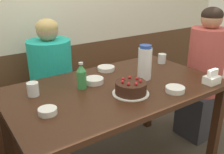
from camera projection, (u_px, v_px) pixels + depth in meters
The scene contains 15 objects.
back_wall at pixel (51, 1), 2.34m from camera, with size 4.80×0.04×2.50m.
bench_seat at pixel (68, 107), 2.54m from camera, with size 2.25×0.38×0.46m.
dining_table at pixel (116, 98), 1.75m from camera, with size 1.47×0.86×0.76m.
birthday_cake at pixel (131, 88), 1.58m from camera, with size 0.24×0.24×0.10m.
water_pitcher at pixel (145, 63), 1.80m from camera, with size 0.10×0.10×0.25m.
soju_bottle at pixel (81, 76), 1.65m from camera, with size 0.07×0.07×0.18m.
napkin_holder at pixel (212, 78), 1.74m from camera, with size 0.11×0.08×0.11m.
bowl_soup_white at pixel (106, 68), 2.01m from camera, with size 0.14×0.14×0.03m.
bowl_rice_small at pixel (48, 111), 1.35m from camera, with size 0.10×0.10×0.03m.
bowl_side_dish at pixel (175, 89), 1.62m from camera, with size 0.12×0.12×0.03m.
bowl_sauce_shallow at pixel (94, 81), 1.76m from camera, with size 0.13×0.13×0.04m.
glass_water_tall at pixel (162, 59), 2.17m from camera, with size 0.07×0.07×0.08m.
glass_tumbler_short at pixel (33, 89), 1.56m from camera, with size 0.07×0.07×0.09m.
person_pale_blue_shirt at pixel (203, 80), 2.30m from camera, with size 0.34×0.32×1.23m.
person_grey_tee at pixel (52, 86), 2.21m from camera, with size 0.36×0.36×1.15m.
Camera 1 is at (-0.92, -1.28, 1.44)m, focal length 40.00 mm.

